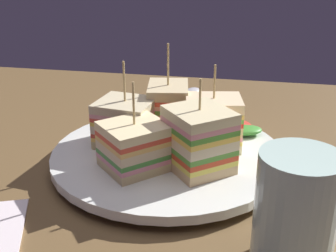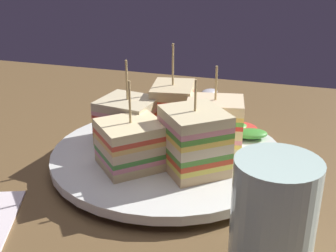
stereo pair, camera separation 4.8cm
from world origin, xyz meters
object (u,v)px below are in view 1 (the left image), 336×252
at_px(sandwich_wedge_4, 199,140).
at_px(chip_pile, 177,143).
at_px(sandwich_wedge_2, 126,123).
at_px(drinking_glass, 294,221).
at_px(plate, 168,156).
at_px(sandwich_wedge_0, 213,123).
at_px(sandwich_wedge_3, 135,146).
at_px(sandwich_wedge_1, 168,109).
at_px(spoon, 186,95).

height_order(sandwich_wedge_4, chip_pile, sandwich_wedge_4).
relative_size(sandwich_wedge_2, sandwich_wedge_4, 1.02).
bearing_deg(chip_pile, drinking_glass, -50.54).
height_order(plate, drinking_glass, drinking_glass).
distance_m(sandwich_wedge_0, sandwich_wedge_3, 0.10).
bearing_deg(sandwich_wedge_3, drinking_glass, -78.53).
distance_m(sandwich_wedge_3, drinking_glass, 0.18).
bearing_deg(plate, sandwich_wedge_1, 101.13).
bearing_deg(sandwich_wedge_4, spoon, -27.96).
distance_m(sandwich_wedge_1, spoon, 0.20).
xyz_separation_m(sandwich_wedge_3, drinking_glass, (0.15, -0.10, -0.00)).
bearing_deg(sandwich_wedge_2, sandwich_wedge_4, -18.84).
bearing_deg(spoon, sandwich_wedge_3, -156.08).
relative_size(sandwich_wedge_3, spoon, 0.70).
distance_m(sandwich_wedge_2, sandwich_wedge_3, 0.06).
relative_size(chip_pile, spoon, 0.58).
bearing_deg(spoon, sandwich_wedge_4, -143.18).
xyz_separation_m(sandwich_wedge_0, chip_pile, (-0.03, -0.03, -0.01)).
distance_m(sandwich_wedge_1, sandwich_wedge_2, 0.06).
bearing_deg(spoon, sandwich_wedge_2, -162.74).
bearing_deg(spoon, plate, -150.45).
relative_size(sandwich_wedge_3, drinking_glass, 0.96).
bearing_deg(chip_pile, plate, 140.80).
relative_size(plate, sandwich_wedge_3, 2.83).
bearing_deg(plate, drinking_glass, -49.61).
bearing_deg(sandwich_wedge_1, plate, 1.83).
distance_m(plate, sandwich_wedge_1, 0.06).
bearing_deg(sandwich_wedge_2, spoon, 89.65).
relative_size(spoon, drinking_glass, 1.38).
relative_size(sandwich_wedge_0, sandwich_wedge_3, 1.04).
relative_size(sandwich_wedge_1, sandwich_wedge_4, 1.15).
xyz_separation_m(sandwich_wedge_3, spoon, (0.01, 0.29, -0.04)).
bearing_deg(plate, sandwich_wedge_3, -118.91).
bearing_deg(sandwich_wedge_2, plate, -3.22).
bearing_deg(plate, spoon, 94.17).
bearing_deg(spoon, sandwich_wedge_0, -138.30).
xyz_separation_m(sandwich_wedge_1, spoon, (-0.01, 0.19, -0.04)).
xyz_separation_m(plate, sandwich_wedge_1, (-0.01, 0.05, 0.04)).
relative_size(sandwich_wedge_2, drinking_glass, 1.02).
relative_size(plate, sandwich_wedge_4, 2.71).
distance_m(sandwich_wedge_3, sandwich_wedge_4, 0.07).
xyz_separation_m(sandwich_wedge_2, drinking_glass, (0.18, -0.16, -0.00)).
relative_size(sandwich_wedge_1, spoon, 0.84).
distance_m(sandwich_wedge_1, chip_pile, 0.07).
relative_size(sandwich_wedge_1, chip_pile, 1.45).
relative_size(sandwich_wedge_1, sandwich_wedge_2, 1.13).
distance_m(sandwich_wedge_0, sandwich_wedge_4, 0.06).
height_order(sandwich_wedge_3, sandwich_wedge_4, sandwich_wedge_4).
xyz_separation_m(plate, sandwich_wedge_0, (0.05, 0.02, 0.04)).
bearing_deg(sandwich_wedge_0, sandwich_wedge_2, -2.93).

